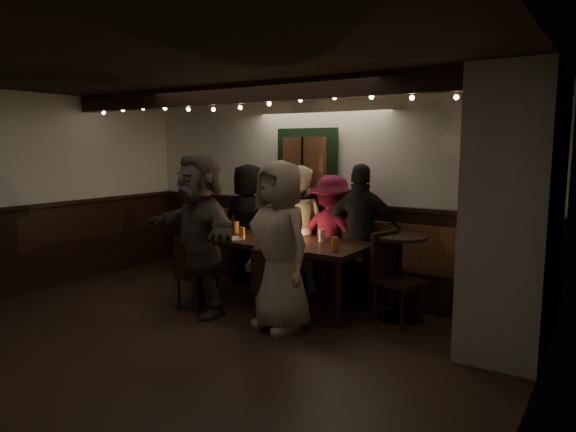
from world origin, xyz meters
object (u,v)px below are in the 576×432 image
Objects in this scene: chair_end at (392,271)px; person_g at (280,246)px; person_b at (277,232)px; person_c at (297,228)px; person_d at (331,236)px; dining_table at (279,245)px; chair_near_right at (271,283)px; person_e at (361,233)px; chair_near_left at (192,270)px; person_f at (200,234)px; person_a at (249,223)px; high_top at (399,266)px.

person_g is at bearing -135.20° from chair_end.
person_b is 0.90× the size of person_c.
chair_end is 0.64× the size of person_d.
person_g is (0.64, -1.36, 0.06)m from person_c.
dining_table is 0.85m from chair_near_right.
person_b is 0.88× the size of person_e.
person_f is (0.11, 0.03, 0.43)m from chair_near_left.
person_a is (-1.35, 1.37, 0.36)m from chair_near_right.
person_g is at bearing 21.43° from person_f.
chair_end is 0.12m from high_top.
chair_end is 0.85m from person_e.
person_f is (0.41, -1.45, 0.09)m from person_a.
dining_table is at bearing 142.38° from person_g.
person_d is at bearing 166.38° from person_a.
person_a is 0.83m from person_c.
person_b is (-0.87, 1.36, 0.28)m from chair_near_right.
person_a reaches higher than chair_near_left.
person_b is 0.84× the size of person_g.
high_top is 0.81m from person_e.
chair_end is 2.43m from person_a.
chair_near_left is 0.52× the size of person_c.
person_e is (1.74, 0.00, 0.02)m from person_a.
chair_end is 1.95m from person_b.
high_top is (2.09, 1.07, 0.10)m from chair_near_left.
person_a is 0.90× the size of person_f.
person_b is at bearing 83.13° from chair_near_left.
person_c is (0.83, -0.03, -0.00)m from person_a.
person_c is (-1.57, 0.38, 0.23)m from high_top.
person_a is 0.98× the size of person_e.
person_f is (-1.98, -1.04, 0.33)m from high_top.
person_a is 1.51m from person_f.
dining_table is at bearing 51.38° from chair_near_left.
chair_near_left is 1.05m from chair_near_right.
chair_near_right is at bearing -173.27° from person_g.
person_b is 1.46m from person_f.
person_a is 1.11× the size of person_b.
person_a is at bearing 101.78° from chair_near_left.
chair_near_right is 0.50× the size of person_c.
dining_table is 2.25× the size of chair_end.
person_f reaches higher than chair_end.
high_top is 1.96m from person_b.
chair_end is at bearing -111.10° from high_top.
chair_near_right is 1.42m from high_top.
chair_near_right is at bearing 99.86° from person_c.
chair_end reaches higher than high_top.
chair_end is 0.59× the size of person_a.
chair_near_right is at bearing 121.73° from person_a.
person_b is 0.85m from person_d.
person_d is (-0.01, 1.35, 0.30)m from chair_near_right.
person_b is (0.18, 1.47, 0.26)m from chair_near_left.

